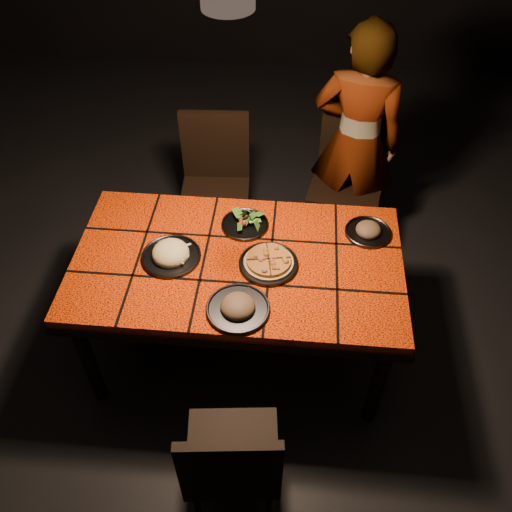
# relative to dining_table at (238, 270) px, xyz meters

# --- Properties ---
(room_shell) EXTENTS (6.04, 7.04, 3.08)m
(room_shell) POSITION_rel_dining_table_xyz_m (0.00, 0.00, 0.83)
(room_shell) COLOR black
(room_shell) RESTS_ON ground
(dining_table) EXTENTS (1.62, 0.92, 0.75)m
(dining_table) POSITION_rel_dining_table_xyz_m (0.00, 0.00, 0.00)
(dining_table) COLOR #FF3D08
(dining_table) RESTS_ON ground
(chair_near) EXTENTS (0.43, 0.43, 0.86)m
(chair_near) POSITION_rel_dining_table_xyz_m (0.07, -0.89, -0.18)
(chair_near) COLOR black
(chair_near) RESTS_ON ground
(chair_far_left) EXTENTS (0.45, 0.45, 0.94)m
(chair_far_left) POSITION_rel_dining_table_xyz_m (-0.25, 0.90, -0.13)
(chair_far_left) COLOR black
(chair_far_left) RESTS_ON ground
(chair_far_right) EXTENTS (0.52, 0.52, 0.98)m
(chair_far_right) POSITION_rel_dining_table_xyz_m (0.60, 1.04, -0.11)
(chair_far_right) COLOR black
(chair_far_right) RESTS_ON ground
(diner) EXTENTS (0.62, 0.48, 1.52)m
(diner) POSITION_rel_dining_table_xyz_m (0.61, 1.03, 0.09)
(diner) COLOR brown
(diner) RESTS_ON ground
(plate_pizza) EXTENTS (0.29, 0.29, 0.04)m
(plate_pizza) POSITION_rel_dining_table_xyz_m (0.15, -0.02, 0.10)
(plate_pizza) COLOR #343338
(plate_pizza) RESTS_ON dining_table
(plate_pasta) EXTENTS (0.29, 0.29, 0.10)m
(plate_pasta) POSITION_rel_dining_table_xyz_m (-0.32, -0.02, 0.10)
(plate_pasta) COLOR #343338
(plate_pasta) RESTS_ON dining_table
(plate_salad) EXTENTS (0.24, 0.24, 0.07)m
(plate_salad) POSITION_rel_dining_table_xyz_m (0.01, 0.24, 0.10)
(plate_salad) COLOR #343338
(plate_salad) RESTS_ON dining_table
(plate_mushroom_a) EXTENTS (0.29, 0.29, 0.09)m
(plate_mushroom_a) POSITION_rel_dining_table_xyz_m (0.04, -0.31, 0.10)
(plate_mushroom_a) COLOR #343338
(plate_mushroom_a) RESTS_ON dining_table
(plate_mushroom_b) EXTENTS (0.23, 0.23, 0.08)m
(plate_mushroom_b) POSITION_rel_dining_table_xyz_m (0.64, 0.24, 0.10)
(plate_mushroom_b) COLOR #343338
(plate_mushroom_b) RESTS_ON dining_table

